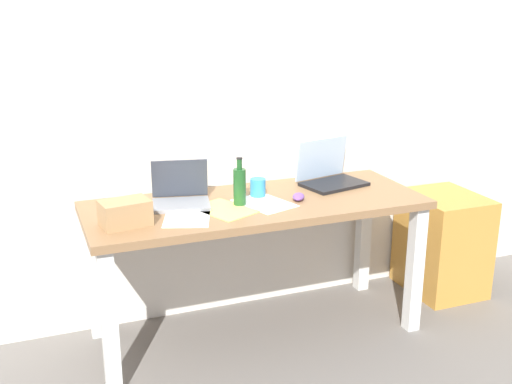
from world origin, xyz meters
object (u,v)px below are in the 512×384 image
object	(u,v)px
cardboard_box	(125,213)
coffee_mug	(258,188)
beer_bottle	(240,186)
desk	(256,221)
laptop_right	(329,175)
computer_mouse	(299,197)
laptop_left	(181,195)
filing_cabinet	(442,243)

from	to	relation	value
cardboard_box	coffee_mug	size ratio (longest dim) A/B	2.29
beer_bottle	cardboard_box	distance (m)	0.59
beer_bottle	coffee_mug	world-z (taller)	beer_bottle
desk	laptop_right	xyz separation A→B (m)	(0.49, 0.15, 0.16)
beer_bottle	computer_mouse	xyz separation A→B (m)	(0.31, -0.03, -0.08)
beer_bottle	computer_mouse	bearing A→B (deg)	-6.05
computer_mouse	laptop_left	bearing A→B (deg)	-164.18
desk	cardboard_box	bearing A→B (deg)	-170.51
laptop_left	cardboard_box	world-z (taller)	laptop_left
desk	cardboard_box	distance (m)	0.71
laptop_right	coffee_mug	xyz separation A→B (m)	(-0.45, -0.07, -0.01)
computer_mouse	filing_cabinet	bearing A→B (deg)	37.96
laptop_left	beer_bottle	bearing A→B (deg)	-23.05
laptop_right	beer_bottle	size ratio (longest dim) A/B	1.56
laptop_left	computer_mouse	size ratio (longest dim) A/B	3.21
desk	laptop_left	distance (m)	0.41
cardboard_box	laptop_right	bearing A→B (deg)	12.54
desk	laptop_right	size ratio (longest dim) A/B	4.52
laptop_right	cardboard_box	world-z (taller)	laptop_right
laptop_right	laptop_left	bearing A→B (deg)	-176.46
desk	computer_mouse	xyz separation A→B (m)	(0.21, -0.05, 0.12)
beer_bottle	filing_cabinet	bearing A→B (deg)	4.65
laptop_right	filing_cabinet	bearing A→B (deg)	-4.46
laptop_left	filing_cabinet	distance (m)	1.68
desk	coffee_mug	world-z (taller)	coffee_mug
laptop_left	coffee_mug	xyz separation A→B (m)	(0.41, -0.02, 0.00)
computer_mouse	coffee_mug	world-z (taller)	coffee_mug
laptop_left	laptop_right	size ratio (longest dim) A/B	0.84
cardboard_box	filing_cabinet	size ratio (longest dim) A/B	0.36
laptop_left	laptop_right	bearing A→B (deg)	3.54
coffee_mug	beer_bottle	bearing A→B (deg)	-143.83
desk	computer_mouse	bearing A→B (deg)	-14.42
laptop_left	coffee_mug	bearing A→B (deg)	-2.31
filing_cabinet	desk	bearing A→B (deg)	-175.99
laptop_right	beer_bottle	xyz separation A→B (m)	(-0.59, -0.17, 0.05)
beer_bottle	filing_cabinet	size ratio (longest dim) A/B	0.40
cardboard_box	coffee_mug	world-z (taller)	cardboard_box
computer_mouse	cardboard_box	size ratio (longest dim) A/B	0.46
desk	laptop_left	xyz separation A→B (m)	(-0.37, 0.09, 0.15)
laptop_left	cardboard_box	size ratio (longest dim) A/B	1.48
laptop_left	computer_mouse	distance (m)	0.60
desk	filing_cabinet	xyz separation A→B (m)	(1.25, 0.09, -0.33)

